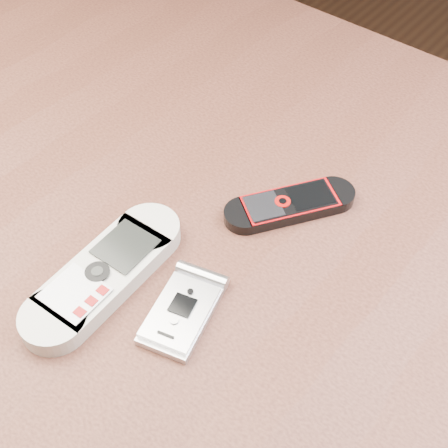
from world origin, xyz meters
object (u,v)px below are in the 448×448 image
table (220,291)px  motorola_razr (182,311)px  nokia_white (104,273)px  nokia_black_red (290,205)px

table → motorola_razr: (0.04, -0.10, 0.11)m
table → nokia_white: 0.17m
motorola_razr → nokia_black_red: bearing=74.5°
table → motorola_razr: bearing=-68.9°
nokia_white → motorola_razr: 0.08m
table → nokia_black_red: size_ratio=8.78×
nokia_white → motorola_razr: size_ratio=1.95×
table → nokia_black_red: 0.13m
table → nokia_white: nokia_white is taller
table → motorola_razr: 0.15m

